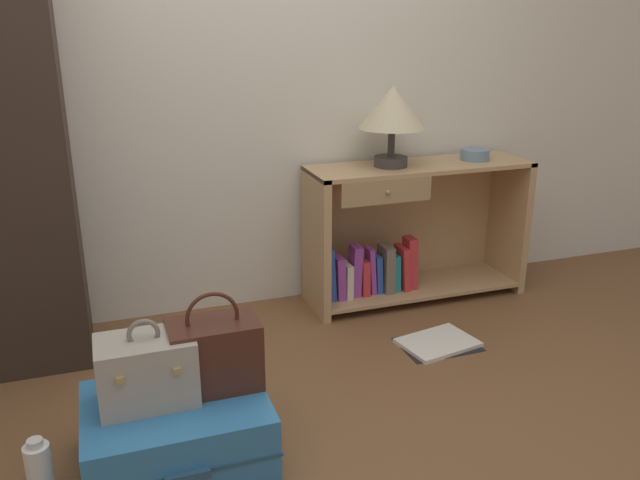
# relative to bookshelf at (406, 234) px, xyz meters

# --- Properties ---
(ground_plane) EXTENTS (9.00, 9.00, 0.00)m
(ground_plane) POSITION_rel_bookshelf_xyz_m (-0.83, -1.26, -0.36)
(ground_plane) COLOR brown
(back_wall) EXTENTS (6.40, 0.10, 2.60)m
(back_wall) POSITION_rel_bookshelf_xyz_m (-0.83, 0.24, 0.94)
(back_wall) COLOR silver
(back_wall) RESTS_ON ground_plane
(bookshelf) EXTENTS (1.18, 0.38, 0.74)m
(bookshelf) POSITION_rel_bookshelf_xyz_m (0.00, 0.00, 0.00)
(bookshelf) COLOR tan
(bookshelf) RESTS_ON ground_plane
(table_lamp) EXTENTS (0.34, 0.34, 0.40)m
(table_lamp) POSITION_rel_bookshelf_xyz_m (-0.11, -0.02, 0.66)
(table_lamp) COLOR #3D3838
(table_lamp) RESTS_ON bookshelf
(bowl) EXTENTS (0.15, 0.15, 0.06)m
(bowl) POSITION_rel_bookshelf_xyz_m (0.38, -0.01, 0.41)
(bowl) COLOR slate
(bowl) RESTS_ON bookshelf
(suitcase_large) EXTENTS (0.61, 0.50, 0.24)m
(suitcase_large) POSITION_rel_bookshelf_xyz_m (-1.37, -1.04, -0.24)
(suitcase_large) COLOR teal
(suitcase_large) RESTS_ON ground_plane
(train_case) EXTENTS (0.32, 0.21, 0.30)m
(train_case) POSITION_rel_bookshelf_xyz_m (-1.44, -1.01, 0.00)
(train_case) COLOR #A89E8E
(train_case) RESTS_ON suitcase_large
(handbag) EXTENTS (0.31, 0.19, 0.35)m
(handbag) POSITION_rel_bookshelf_xyz_m (-1.22, -0.99, 0.01)
(handbag) COLOR #472319
(handbag) RESTS_ON suitcase_large
(bottle) EXTENTS (0.08, 0.08, 0.22)m
(bottle) POSITION_rel_bookshelf_xyz_m (-1.80, -1.08, -0.26)
(bottle) COLOR white
(bottle) RESTS_ON ground_plane
(open_book_on_floor) EXTENTS (0.38, 0.31, 0.02)m
(open_book_on_floor) POSITION_rel_bookshelf_xyz_m (-0.10, -0.58, -0.35)
(open_book_on_floor) COLOR white
(open_book_on_floor) RESTS_ON ground_plane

